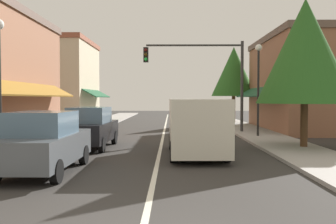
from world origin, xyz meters
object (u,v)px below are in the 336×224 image
object	(u,v)px
traffic_signal_mast_arm	(207,69)
parked_car_second_left	(90,128)
street_lamp_right_mid	(258,75)
tree_right_far	(234,72)
tree_right_near	(305,51)
van_in_lane	(196,125)
parked_car_nearest_left	(44,142)

from	to	relation	value
traffic_signal_mast_arm	parked_car_second_left	bearing A→B (deg)	-130.25
street_lamp_right_mid	tree_right_far	size ratio (longest dim) A/B	0.78
street_lamp_right_mid	tree_right_near	size ratio (longest dim) A/B	0.80
parked_car_second_left	tree_right_near	xyz separation A→B (m)	(9.09, -0.31, 3.24)
van_in_lane	tree_right_far	world-z (taller)	tree_right_far
parked_car_second_left	van_in_lane	xyz separation A→B (m)	(4.44, -1.94, 0.27)
street_lamp_right_mid	tree_right_near	distance (m)	4.54
street_lamp_right_mid	tree_right_near	world-z (taller)	tree_right_near
parked_car_second_left	van_in_lane	size ratio (longest dim) A/B	0.80
parked_car_nearest_left	tree_right_near	bearing A→B (deg)	28.82
tree_right_near	tree_right_far	xyz separation A→B (m)	(-0.35, 15.27, 0.27)
tree_right_far	van_in_lane	bearing A→B (deg)	-104.27
parked_car_nearest_left	traffic_signal_mast_arm	size ratio (longest dim) A/B	0.67
parked_car_second_left	tree_right_far	distance (m)	17.67
parked_car_second_left	tree_right_near	distance (m)	9.65
street_lamp_right_mid	tree_right_far	distance (m)	10.94
tree_right_far	street_lamp_right_mid	bearing A→B (deg)	-92.82
parked_car_nearest_left	traffic_signal_mast_arm	world-z (taller)	traffic_signal_mast_arm
van_in_lane	street_lamp_right_mid	bearing A→B (deg)	57.06
street_lamp_right_mid	tree_right_far	world-z (taller)	tree_right_far
van_in_lane	tree_right_near	xyz separation A→B (m)	(4.65, 1.63, 2.97)
tree_right_far	tree_right_near	bearing A→B (deg)	-88.68
tree_right_far	parked_car_nearest_left	bearing A→B (deg)	-113.76
parked_car_nearest_left	van_in_lane	bearing A→B (deg)	36.46
parked_car_second_left	tree_right_far	size ratio (longest dim) A/B	0.64
tree_right_near	tree_right_far	bearing A→B (deg)	91.32
van_in_lane	tree_right_far	xyz separation A→B (m)	(4.30, 16.90, 3.24)
parked_car_nearest_left	traffic_signal_mast_arm	xyz separation A→B (m)	(5.83, 11.95, 3.05)
parked_car_second_left	tree_right_far	xyz separation A→B (m)	(8.74, 14.96, 3.50)
traffic_signal_mast_arm	tree_right_far	xyz separation A→B (m)	(3.06, 8.25, 0.46)
parked_car_second_left	street_lamp_right_mid	size ratio (longest dim) A/B	0.82
parked_car_second_left	street_lamp_right_mid	world-z (taller)	street_lamp_right_mid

